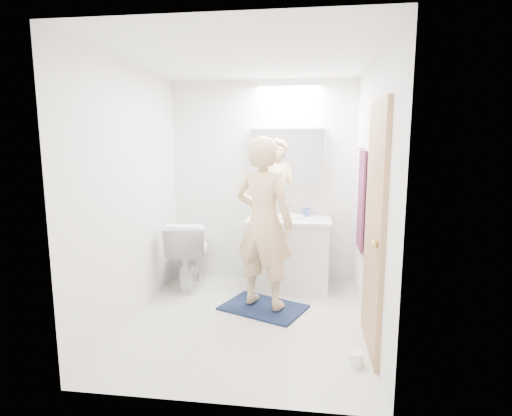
% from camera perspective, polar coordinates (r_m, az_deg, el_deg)
% --- Properties ---
extents(floor, '(2.50, 2.50, 0.00)m').
position_cam_1_polar(floor, '(4.01, -1.22, -15.55)').
color(floor, silver).
rests_on(floor, ground).
extents(ceiling, '(2.50, 2.50, 0.00)m').
position_cam_1_polar(ceiling, '(3.71, -1.36, 20.41)').
color(ceiling, white).
rests_on(ceiling, floor).
extents(wall_back, '(2.50, 0.00, 2.50)m').
position_cam_1_polar(wall_back, '(4.90, 0.96, 3.62)').
color(wall_back, white).
rests_on(wall_back, floor).
extents(wall_front, '(2.50, 0.00, 2.50)m').
position_cam_1_polar(wall_front, '(2.46, -5.77, -2.14)').
color(wall_front, white).
rests_on(wall_front, floor).
extents(wall_left, '(0.00, 2.50, 2.50)m').
position_cam_1_polar(wall_left, '(3.99, -17.10, 1.90)').
color(wall_left, white).
rests_on(wall_left, floor).
extents(wall_right, '(0.00, 2.50, 2.50)m').
position_cam_1_polar(wall_right, '(3.67, 15.95, 1.34)').
color(wall_right, white).
rests_on(wall_right, floor).
extents(vanity_cabinet, '(0.90, 0.55, 0.78)m').
position_cam_1_polar(vanity_cabinet, '(4.75, 4.56, -6.56)').
color(vanity_cabinet, white).
rests_on(vanity_cabinet, floor).
extents(countertop, '(0.95, 0.58, 0.04)m').
position_cam_1_polar(countertop, '(4.65, 4.63, -1.70)').
color(countertop, white).
rests_on(countertop, vanity_cabinet).
extents(sink_basin, '(0.36, 0.36, 0.03)m').
position_cam_1_polar(sink_basin, '(4.67, 4.65, -1.21)').
color(sink_basin, white).
rests_on(sink_basin, countertop).
extents(faucet, '(0.02, 0.02, 0.16)m').
position_cam_1_polar(faucet, '(4.85, 4.78, -0.05)').
color(faucet, silver).
rests_on(faucet, countertop).
extents(medicine_cabinet, '(0.88, 0.14, 0.70)m').
position_cam_1_polar(medicine_cabinet, '(4.78, 4.47, 7.05)').
color(medicine_cabinet, white).
rests_on(medicine_cabinet, wall_back).
extents(mirror_panel, '(0.84, 0.01, 0.66)m').
position_cam_1_polar(mirror_panel, '(4.71, 4.42, 7.02)').
color(mirror_panel, silver).
rests_on(mirror_panel, medicine_cabinet).
extents(toilet, '(0.53, 0.83, 0.80)m').
position_cam_1_polar(toilet, '(4.83, -9.30, -6.28)').
color(toilet, white).
rests_on(toilet, floor).
extents(bath_rug, '(0.95, 0.82, 0.02)m').
position_cam_1_polar(bath_rug, '(4.27, 1.04, -13.79)').
color(bath_rug, '#142340').
rests_on(bath_rug, floor).
extents(person, '(0.73, 0.61, 1.69)m').
position_cam_1_polar(person, '(4.00, 1.08, -2.09)').
color(person, '#D6AF80').
rests_on(person, bath_rug).
extents(door, '(0.04, 0.80, 2.00)m').
position_cam_1_polar(door, '(3.36, 16.31, -2.86)').
color(door, tan).
rests_on(door, wall_right).
extents(door_knob, '(0.06, 0.06, 0.06)m').
position_cam_1_polar(door_knob, '(3.07, 16.36, -4.93)').
color(door_knob, gold).
rests_on(door_knob, door).
extents(towel, '(0.02, 0.42, 1.00)m').
position_cam_1_polar(towel, '(4.22, 14.53, 1.03)').
color(towel, '#12223A').
rests_on(towel, wall_right).
extents(towel_hook, '(0.07, 0.02, 0.02)m').
position_cam_1_polar(towel_hook, '(4.18, 14.65, 8.11)').
color(towel_hook, silver).
rests_on(towel_hook, wall_right).
extents(soap_bottle_a, '(0.13, 0.13, 0.25)m').
position_cam_1_polar(soap_bottle_a, '(4.79, 1.86, 0.38)').
color(soap_bottle_a, beige).
rests_on(soap_bottle_a, countertop).
extents(soap_bottle_b, '(0.10, 0.10, 0.16)m').
position_cam_1_polar(soap_bottle_b, '(4.83, 1.94, -0.04)').
color(soap_bottle_b, '#5EA7CA').
rests_on(soap_bottle_b, countertop).
extents(toothbrush_cup, '(0.13, 0.13, 0.09)m').
position_cam_1_polar(toothbrush_cup, '(4.79, 7.06, -0.60)').
color(toothbrush_cup, '#4367C9').
rests_on(toothbrush_cup, countertop).
extents(toilet_paper_roll, '(0.11, 0.11, 0.10)m').
position_cam_1_polar(toilet_paper_roll, '(3.39, 13.88, -19.86)').
color(toilet_paper_roll, white).
rests_on(toilet_paper_roll, floor).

